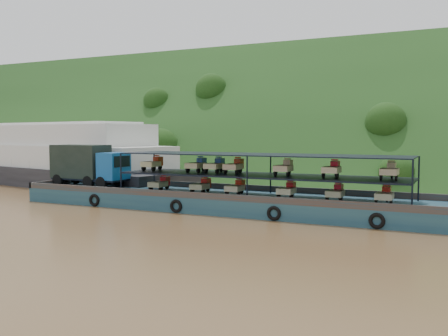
% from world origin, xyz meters
% --- Properties ---
extents(ground, '(160.00, 160.00, 0.00)m').
position_xyz_m(ground, '(0.00, 0.00, 0.00)').
color(ground, brown).
rests_on(ground, ground).
extents(hillside, '(140.00, 39.60, 39.60)m').
position_xyz_m(hillside, '(0.00, 36.00, 0.00)').
color(hillside, '#183714').
rests_on(hillside, ground).
extents(cargo_barge, '(35.00, 7.18, 5.08)m').
position_xyz_m(cargo_barge, '(-3.28, 1.04, 1.28)').
color(cargo_barge, '#16374E').
rests_on(cargo_barge, ground).
extents(passenger_ferry, '(37.69, 16.01, 7.41)m').
position_xyz_m(passenger_ferry, '(-27.25, 10.07, 3.21)').
color(passenger_ferry, black).
rests_on(passenger_ferry, ground).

